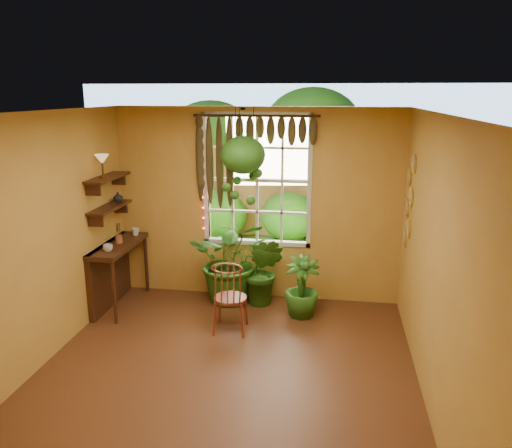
{
  "coord_description": "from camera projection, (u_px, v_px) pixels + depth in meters",
  "views": [
    {
      "loc": [
        1.06,
        -4.48,
        2.88
      ],
      "look_at": [
        0.16,
        1.15,
        1.37
      ],
      "focal_mm": 35.0,
      "sensor_mm": 36.0,
      "label": 1
    }
  ],
  "objects": [
    {
      "name": "floor",
      "position": [
        223.0,
        379.0,
        5.17
      ],
      "size": [
        4.5,
        4.5,
        0.0
      ],
      "primitive_type": "plane",
      "color": "#572A19",
      "rests_on": "ground"
    },
    {
      "name": "ceiling",
      "position": [
        218.0,
        113.0,
        4.48
      ],
      "size": [
        4.5,
        4.5,
        0.0
      ],
      "primitive_type": "plane",
      "rotation": [
        3.14,
        0.0,
        0.0
      ],
      "color": "white",
      "rests_on": "wall_back"
    },
    {
      "name": "wall_back",
      "position": [
        257.0,
        205.0,
        6.98
      ],
      "size": [
        4.0,
        0.0,
        4.0
      ],
      "primitive_type": "plane",
      "rotation": [
        1.57,
        0.0,
        0.0
      ],
      "color": "gold",
      "rests_on": "floor"
    },
    {
      "name": "wall_left",
      "position": [
        31.0,
        246.0,
        5.13
      ],
      "size": [
        0.0,
        4.5,
        4.5
      ],
      "primitive_type": "plane",
      "rotation": [
        1.57,
        0.0,
        1.57
      ],
      "color": "gold",
      "rests_on": "floor"
    },
    {
      "name": "wall_right",
      "position": [
        436.0,
        267.0,
        4.52
      ],
      "size": [
        0.0,
        4.5,
        4.5
      ],
      "primitive_type": "plane",
      "rotation": [
        1.57,
        0.0,
        -1.57
      ],
      "color": "gold",
      "rests_on": "floor"
    },
    {
      "name": "window",
      "position": [
        257.0,
        180.0,
        6.92
      ],
      "size": [
        1.52,
        0.1,
        1.86
      ],
      "color": "silver",
      "rests_on": "wall_back"
    },
    {
      "name": "valance_vine",
      "position": [
        249.0,
        139.0,
        6.67
      ],
      "size": [
        1.7,
        0.12,
        1.1
      ],
      "color": "#3B2110",
      "rests_on": "window"
    },
    {
      "name": "string_lights",
      "position": [
        202.0,
        176.0,
        6.93
      ],
      "size": [
        0.03,
        0.03,
        1.54
      ],
      "primitive_type": null,
      "color": "#FF2633",
      "rests_on": "window"
    },
    {
      "name": "wall_plates",
      "position": [
        408.0,
        203.0,
        6.18
      ],
      "size": [
        0.04,
        0.32,
        1.1
      ],
      "primitive_type": null,
      "color": "#FFF1D0",
      "rests_on": "wall_right"
    },
    {
      "name": "counter_ledge",
      "position": [
        112.0,
        267.0,
        6.85
      ],
      "size": [
        0.4,
        1.2,
        0.9
      ],
      "color": "#3B2110",
      "rests_on": "floor"
    },
    {
      "name": "shelf_lower",
      "position": [
        110.0,
        207.0,
        6.63
      ],
      "size": [
        0.25,
        0.9,
        0.04
      ],
      "primitive_type": "cube",
      "color": "#3B2110",
      "rests_on": "wall_left"
    },
    {
      "name": "shelf_upper",
      "position": [
        108.0,
        178.0,
        6.53
      ],
      "size": [
        0.25,
        0.9,
        0.04
      ],
      "primitive_type": "cube",
      "color": "#3B2110",
      "rests_on": "wall_left"
    },
    {
      "name": "backyard",
      "position": [
        299.0,
        165.0,
        11.37
      ],
      "size": [
        14.0,
        10.0,
        12.0
      ],
      "color": "#275A19",
      "rests_on": "ground"
    },
    {
      "name": "windsor_chair",
      "position": [
        230.0,
        308.0,
        6.13
      ],
      "size": [
        0.42,
        0.45,
        1.09
      ],
      "rotation": [
        0.0,
        0.0,
        0.04
      ],
      "color": "maroon",
      "rests_on": "floor"
    },
    {
      "name": "potted_plant_left",
      "position": [
        232.0,
        260.0,
        6.97
      ],
      "size": [
        1.19,
        1.06,
        1.23
      ],
      "primitive_type": "imported",
      "rotation": [
        0.0,
        0.0,
        0.09
      ],
      "color": "#184E14",
      "rests_on": "floor"
    },
    {
      "name": "potted_plant_mid",
      "position": [
        264.0,
        271.0,
        6.87
      ],
      "size": [
        0.65,
        0.57,
        0.99
      ],
      "primitive_type": "imported",
      "rotation": [
        0.0,
        0.0,
        -0.29
      ],
      "color": "#184E14",
      "rests_on": "floor"
    },
    {
      "name": "potted_plant_right",
      "position": [
        302.0,
        287.0,
        6.54
      ],
      "size": [
        0.52,
        0.52,
        0.81
      ],
      "primitive_type": "imported",
      "rotation": [
        0.0,
        0.0,
        0.16
      ],
      "color": "#184E14",
      "rests_on": "floor"
    },
    {
      "name": "hanging_basket",
      "position": [
        243.0,
        162.0,
        6.47
      ],
      "size": [
        0.58,
        0.58,
        1.25
      ],
      "color": "black",
      "rests_on": "ceiling"
    },
    {
      "name": "cup_a",
      "position": [
        108.0,
        248.0,
        6.4
      ],
      "size": [
        0.15,
        0.15,
        0.1
      ],
      "primitive_type": "imported",
      "rotation": [
        0.0,
        0.0,
        -0.29
      ],
      "color": "silver",
      "rests_on": "counter_ledge"
    },
    {
      "name": "cup_b",
      "position": [
        135.0,
        232.0,
        7.12
      ],
      "size": [
        0.12,
        0.12,
        0.11
      ],
      "primitive_type": "imported",
      "rotation": [
        0.0,
        0.0,
        0.03
      ],
      "color": "beige",
      "rests_on": "counter_ledge"
    },
    {
      "name": "brush_jar",
      "position": [
        118.0,
        233.0,
        6.74
      ],
      "size": [
        0.1,
        0.1,
        0.35
      ],
      "color": "brown",
      "rests_on": "counter_ledge"
    },
    {
      "name": "shelf_vase",
      "position": [
        118.0,
        197.0,
        6.85
      ],
      "size": [
        0.17,
        0.17,
        0.14
      ],
      "primitive_type": "imported",
      "rotation": [
        0.0,
        0.0,
        0.35
      ],
      "color": "#B2AD99",
      "rests_on": "shelf_lower"
    },
    {
      "name": "tiffany_lamp",
      "position": [
        102.0,
        161.0,
        6.31
      ],
      "size": [
        0.18,
        0.18,
        0.3
      ],
      "color": "#5B331A",
      "rests_on": "shelf_upper"
    }
  ]
}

